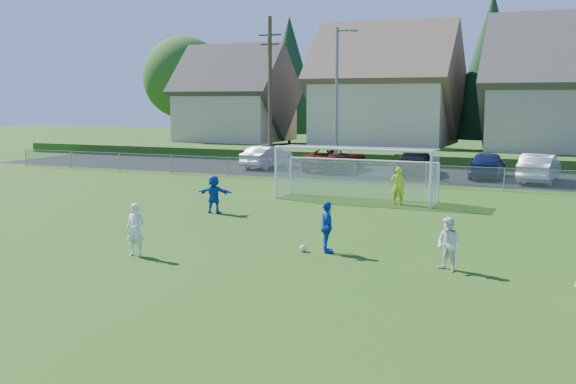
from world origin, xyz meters
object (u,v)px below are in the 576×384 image
Objects in this scene: player_white_a at (135,230)px; soccer_goal at (357,165)px; player_blue_b at (214,194)px; car_f at (539,168)px; goalkeeper at (398,186)px; soccer_ball at (303,248)px; player_blue_a at (327,227)px; car_b at (268,157)px; player_white_b at (449,244)px; car_e at (487,165)px; car_d at (416,162)px; car_c at (335,159)px.

player_white_a is 0.22× the size of soccer_goal.
car_f reaches higher than player_blue_b.
soccer_ball is at bearing 81.53° from goalkeeper.
player_blue_a reaches higher than soccer_ball.
car_b is at bearing 1.50° from car_f.
goalkeeper is at bearing 142.28° from car_b.
car_b is (-12.43, 22.27, -0.05)m from player_blue_a.
player_white_a is 9.13m from player_white_b.
car_e reaches higher than player_blue_a.
car_d is at bearing 93.98° from soccer_ball.
player_white_b is 23.95m from car_d.
player_blue_a reaches higher than player_blue_b.
player_blue_a reaches higher than player_white_b.
car_f is at bearing 179.73° from car_c.
player_white_b is 13.14m from soccer_goal.
car_c is at bearing -4.99° from car_d.
car_d is 11.68m from soccer_goal.
player_white_a is 0.35× the size of car_b.
player_blue_b is at bearing 95.49° from player_white_a.
car_d is (4.49, 17.41, -0.04)m from player_blue_b.
car_c is at bearing 88.92° from player_white_a.
car_e is (-1.78, 22.86, 0.06)m from player_white_b.
car_f is at bearing 160.67° from car_e.
goalkeeper is 14.24m from car_c.
player_blue_b is at bearing 59.16° from car_f.
player_white_b is at bearing 5.41° from player_white_a.
car_e is at bearing 82.96° from soccer_ball.
goalkeeper reaches higher than car_c.
car_e is (2.04, 22.10, 0.01)m from player_blue_a.
player_white_a is at bearing 72.23° from car_f.
player_white_b is 0.29× the size of car_d.
car_f reaches higher than player_blue_a.
car_b is 10.15m from car_d.
car_b is 15.27m from soccer_goal.
car_c is (-7.25, 12.25, -0.06)m from goalkeeper.
car_f is (4.98, 21.16, 0.01)m from player_blue_a.
car_d is (-2.29, 22.39, -0.05)m from player_blue_a.
car_c is at bearing -6.87° from player_blue_a.
car_e is (7.14, 24.79, 0.01)m from player_white_a.
player_white_b is 28.19m from car_b.
player_white_b is at bearing -7.47° from soccer_ball.
player_blue_b is at bearing 115.40° from car_b.
car_f reaches higher than car_b.
car_b is at bearing -51.49° from goalkeeper.
player_blue_a is at bearing 85.51° from goalkeeper.
goalkeeper is (0.36, 10.37, 0.73)m from soccer_ball.
player_white_a is 0.32× the size of car_f.
car_d is 1.05× the size of car_f.
player_white_a is 0.31× the size of car_d.
player_white_b is 0.33× the size of car_b.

